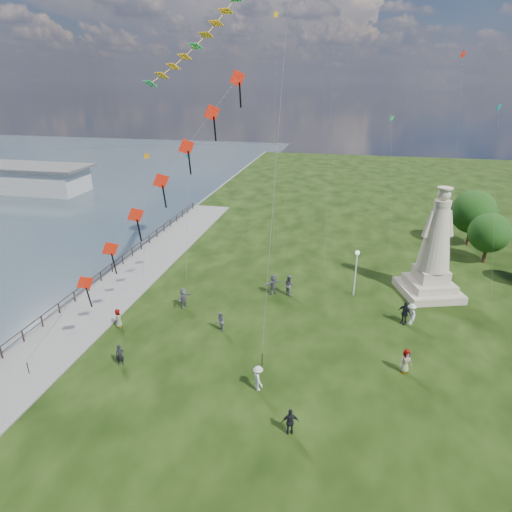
% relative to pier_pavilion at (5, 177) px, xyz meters
% --- Properties ---
extents(waterfront, '(200.00, 200.00, 1.51)m').
position_rel_pier_pavilion_xyz_m(waterfront, '(36.76, -33.01, -1.90)').
color(waterfront, '#2F4146').
rests_on(waterfront, ground).
extents(pier_pavilion, '(30.00, 8.00, 4.40)m').
position_rel_pier_pavilion_xyz_m(pier_pavilion, '(0.00, 0.00, 0.00)').
color(pier_pavilion, '#A0A09B').
rests_on(pier_pavilion, ground).
extents(statue, '(5.75, 5.75, 9.29)m').
position_rel_pier_pavilion_xyz_m(statue, '(64.39, -26.10, 1.67)').
color(statue, beige).
rests_on(statue, ground).
extents(lamppost, '(0.38, 0.38, 4.10)m').
position_rel_pier_pavilion_xyz_m(lamppost, '(58.16, -27.75, 1.12)').
color(lamppost, silver).
rests_on(lamppost, ground).
extents(tree_row, '(7.48, 13.70, 6.15)m').
position_rel_pier_pavilion_xyz_m(tree_row, '(71.15, -15.89, 1.56)').
color(tree_row, '#382314').
rests_on(tree_row, ground).
extents(person_0, '(0.62, 0.52, 1.46)m').
position_rel_pier_pavilion_xyz_m(person_0, '(43.58, -40.83, -1.11)').
color(person_0, black).
rests_on(person_0, ground).
extents(person_1, '(0.77, 0.86, 1.50)m').
position_rel_pier_pavilion_xyz_m(person_1, '(48.69, -35.59, -1.09)').
color(person_1, '#595960').
rests_on(person_1, ground).
extents(person_2, '(1.03, 1.17, 1.62)m').
position_rel_pier_pavilion_xyz_m(person_2, '(52.72, -41.27, -1.03)').
color(person_2, silver).
rests_on(person_2, ground).
extents(person_3, '(1.00, 0.69, 1.55)m').
position_rel_pier_pavilion_xyz_m(person_3, '(55.06, -44.27, -1.06)').
color(person_3, black).
rests_on(person_3, ground).
extents(person_4, '(0.93, 0.78, 1.63)m').
position_rel_pier_pavilion_xyz_m(person_4, '(61.36, -37.69, -1.02)').
color(person_4, '#595960').
rests_on(person_4, ground).
extents(person_5, '(1.11, 1.67, 1.66)m').
position_rel_pier_pavilion_xyz_m(person_5, '(44.78, -32.80, -1.01)').
color(person_5, '#595960').
rests_on(person_5, ground).
extents(person_7, '(1.01, 0.98, 1.80)m').
position_rel_pier_pavilion_xyz_m(person_7, '(52.75, -28.81, -0.94)').
color(person_7, '#595960').
rests_on(person_7, ground).
extents(person_8, '(0.89, 1.22, 1.70)m').
position_rel_pier_pavilion_xyz_m(person_8, '(62.35, -31.62, -0.99)').
color(person_8, silver).
rests_on(person_8, ground).
extents(person_9, '(1.17, 1.12, 1.83)m').
position_rel_pier_pavilion_xyz_m(person_9, '(61.86, -31.65, -0.92)').
color(person_9, black).
rests_on(person_9, ground).
extents(person_10, '(0.68, 0.82, 1.45)m').
position_rel_pier_pavilion_xyz_m(person_10, '(41.15, -36.65, -1.12)').
color(person_10, '#595960').
rests_on(person_10, ground).
extents(person_11, '(1.64, 1.74, 1.80)m').
position_rel_pier_pavilion_xyz_m(person_11, '(51.38, -28.98, -0.94)').
color(person_11, '#595960').
rests_on(person_11, ground).
extents(red_kite_train, '(11.81, 9.35, 17.62)m').
position_rel_pier_pavilion_xyz_m(red_kite_train, '(45.63, -37.37, 9.12)').
color(red_kite_train, black).
rests_on(red_kite_train, ground).
extents(small_kites, '(31.89, 16.38, 32.17)m').
position_rel_pier_pavilion_xyz_m(small_kites, '(54.65, -19.12, 12.65)').
color(small_kites, '#166C86').
rests_on(small_kites, ground).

